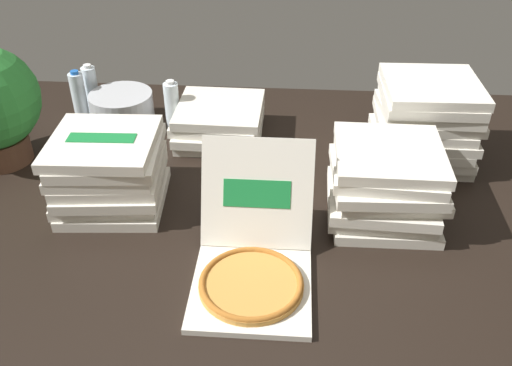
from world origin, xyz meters
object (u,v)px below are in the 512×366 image
object	(u,v)px
pizza_stack_right_mid	(425,121)
pizza_stack_right_far	(220,122)
pizza_stack_left_far	(109,171)
water_bottle_0	(91,90)
water_bottle_1	(79,97)
pizza_stack_right_near	(385,184)
ice_bucket	(122,109)
water_bottle_2	(172,107)
open_pizza_box	(253,260)

from	to	relation	value
pizza_stack_right_mid	pizza_stack_right_far	size ratio (longest dim) A/B	1.00
pizza_stack_right_mid	pizza_stack_right_far	bearing A→B (deg)	172.19
pizza_stack_left_far	water_bottle_0	world-z (taller)	pizza_stack_left_far
water_bottle_1	pizza_stack_right_near	bearing A→B (deg)	-26.01
water_bottle_1	ice_bucket	bearing A→B (deg)	-9.69
pizza_stack_right_near	water_bottle_1	xyz separation A→B (m)	(-1.34, 0.65, -0.02)
pizza_stack_right_near	water_bottle_1	world-z (taller)	pizza_stack_right_near
water_bottle_2	water_bottle_1	bearing A→B (deg)	170.63
ice_bucket	pizza_stack_right_near	bearing A→B (deg)	-28.69
ice_bucket	water_bottle_0	distance (m)	0.21
open_pizza_box	pizza_stack_right_near	xyz separation A→B (m)	(0.45, 0.36, 0.07)
pizza_stack_right_near	ice_bucket	world-z (taller)	pizza_stack_right_near
pizza_stack_right_mid	water_bottle_2	size ratio (longest dim) A/B	1.65
water_bottle_1	pizza_stack_right_far	bearing A→B (deg)	-10.45
pizza_stack_left_far	pizza_stack_right_far	world-z (taller)	pizza_stack_left_far
open_pizza_box	water_bottle_0	bearing A→B (deg)	128.32
pizza_stack_right_near	pizza_stack_right_mid	xyz separation A→B (m)	(0.21, 0.41, 0.04)
open_pizza_box	water_bottle_2	bearing A→B (deg)	115.00
pizza_stack_right_mid	water_bottle_0	world-z (taller)	pizza_stack_right_mid
open_pizza_box	water_bottle_1	bearing A→B (deg)	131.46
pizza_stack_right_near	water_bottle_2	bearing A→B (deg)	146.76
water_bottle_0	pizza_stack_left_far	bearing A→B (deg)	-67.25
open_pizza_box	pizza_stack_right_near	bearing A→B (deg)	38.88
pizza_stack_left_far	pizza_stack_right_mid	size ratio (longest dim) A/B	1.04
pizza_stack_left_far	pizza_stack_right_near	world-z (taller)	pizza_stack_left_far
open_pizza_box	pizza_stack_right_near	distance (m)	0.58
pizza_stack_right_near	ice_bucket	xyz separation A→B (m)	(-1.13, 0.62, -0.06)
pizza_stack_right_near	water_bottle_0	distance (m)	1.49
pizza_stack_right_mid	water_bottle_2	distance (m)	1.10
pizza_stack_right_far	water_bottle_0	world-z (taller)	water_bottle_0
pizza_stack_right_far	ice_bucket	xyz separation A→B (m)	(-0.47, 0.09, -0.00)
open_pizza_box	pizza_stack_right_far	bearing A→B (deg)	103.71
pizza_stack_right_far	ice_bucket	distance (m)	0.48
open_pizza_box	pizza_stack_right_near	size ratio (longest dim) A/B	1.31
open_pizza_box	pizza_stack_right_mid	bearing A→B (deg)	49.68
ice_bucket	water_bottle_2	world-z (taller)	water_bottle_2
pizza_stack_right_far	water_bottle_2	size ratio (longest dim) A/B	1.65
pizza_stack_right_near	water_bottle_0	world-z (taller)	pizza_stack_right_near
open_pizza_box	ice_bucket	xyz separation A→B (m)	(-0.68, 0.98, 0.01)
pizza_stack_right_mid	ice_bucket	size ratio (longest dim) A/B	1.40
pizza_stack_right_near	water_bottle_2	xyz separation A→B (m)	(-0.88, 0.58, -0.02)
water_bottle_2	pizza_stack_right_mid	bearing A→B (deg)	-8.80
ice_bucket	pizza_stack_left_far	bearing A→B (deg)	-78.39
pizza_stack_right_mid	water_bottle_2	bearing A→B (deg)	171.20
pizza_stack_left_far	water_bottle_0	xyz separation A→B (m)	(-0.30, 0.71, -0.02)
pizza_stack_right_far	water_bottle_2	world-z (taller)	water_bottle_2
water_bottle_2	ice_bucket	bearing A→B (deg)	170.90
open_pizza_box	ice_bucket	size ratio (longest dim) A/B	1.84
pizza_stack_right_mid	water_bottle_2	xyz separation A→B (m)	(-1.09, 0.17, -0.06)
open_pizza_box	water_bottle_1	xyz separation A→B (m)	(-0.89, 1.01, 0.05)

